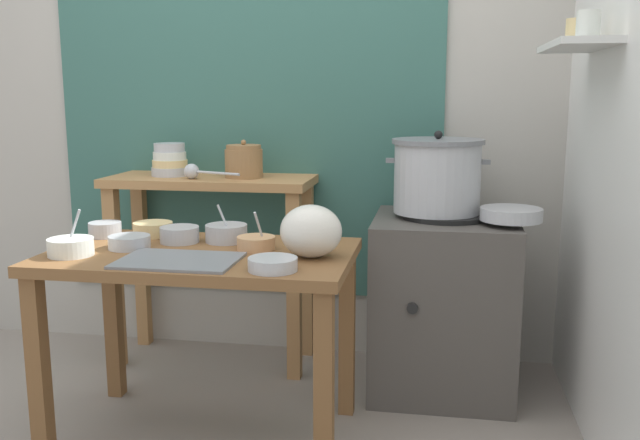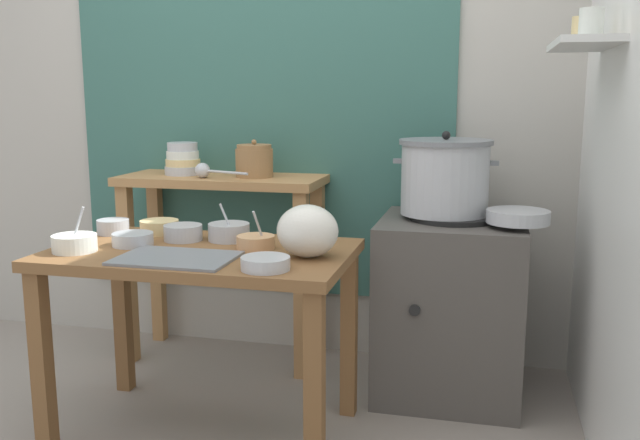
{
  "view_description": "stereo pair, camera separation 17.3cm",
  "coord_description": "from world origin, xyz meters",
  "px_view_note": "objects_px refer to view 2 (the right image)",
  "views": [
    {
      "loc": [
        0.78,
        -2.22,
        1.28
      ],
      "look_at": [
        0.35,
        0.24,
        0.82
      ],
      "focal_mm": 38.48,
      "sensor_mm": 36.0,
      "label": 1
    },
    {
      "loc": [
        0.95,
        -2.18,
        1.28
      ],
      "look_at": [
        0.35,
        0.24,
        0.82
      ],
      "focal_mm": 38.48,
      "sensor_mm": 36.0,
      "label": 2
    }
  ],
  "objects_px": {
    "stove_block": "(450,306)",
    "back_shelf_table": "(223,222)",
    "serving_tray": "(176,258)",
    "prep_bowl_6": "(75,242)",
    "steamer_pot": "(445,177)",
    "prep_bowl_0": "(113,226)",
    "plastic_bag": "(307,231)",
    "bowl_stack_enamel": "(183,160)",
    "ladle": "(205,171)",
    "prep_bowl_5": "(229,231)",
    "prep_bowl_4": "(133,239)",
    "prep_bowl_2": "(256,241)",
    "wide_pan": "(518,217)",
    "prep_table": "(202,278)",
    "prep_bowl_7": "(183,232)",
    "clay_pot": "(254,161)",
    "prep_bowl_1": "(265,263)",
    "prep_bowl_3": "(159,226)"
  },
  "relations": [
    {
      "from": "steamer_pot",
      "to": "ladle",
      "type": "height_order",
      "value": "steamer_pot"
    },
    {
      "from": "back_shelf_table",
      "to": "prep_bowl_4",
      "type": "relative_size",
      "value": 6.28
    },
    {
      "from": "back_shelf_table",
      "to": "wide_pan",
      "type": "relative_size",
      "value": 3.9
    },
    {
      "from": "prep_table",
      "to": "prep_bowl_3",
      "type": "height_order",
      "value": "prep_bowl_3"
    },
    {
      "from": "stove_block",
      "to": "back_shelf_table",
      "type": "bearing_deg",
      "value": 173.17
    },
    {
      "from": "stove_block",
      "to": "plastic_bag",
      "type": "xyz_separation_m",
      "value": [
        -0.46,
        -0.63,
        0.43
      ]
    },
    {
      "from": "back_shelf_table",
      "to": "serving_tray",
      "type": "bearing_deg",
      "value": -78.06
    },
    {
      "from": "prep_table",
      "to": "serving_tray",
      "type": "height_order",
      "value": "serving_tray"
    },
    {
      "from": "steamer_pot",
      "to": "prep_bowl_5",
      "type": "xyz_separation_m",
      "value": [
        -0.79,
        -0.46,
        -0.18
      ]
    },
    {
      "from": "back_shelf_table",
      "to": "prep_bowl_1",
      "type": "bearing_deg",
      "value": -61.04
    },
    {
      "from": "prep_bowl_2",
      "to": "prep_bowl_3",
      "type": "xyz_separation_m",
      "value": [
        -0.47,
        0.17,
        0.0
      ]
    },
    {
      "from": "serving_tray",
      "to": "prep_bowl_6",
      "type": "xyz_separation_m",
      "value": [
        -0.41,
        0.03,
        0.03
      ]
    },
    {
      "from": "prep_bowl_3",
      "to": "clay_pot",
      "type": "bearing_deg",
      "value": 65.18
    },
    {
      "from": "prep_bowl_3",
      "to": "prep_bowl_1",
      "type": "bearing_deg",
      "value": -36.99
    },
    {
      "from": "bowl_stack_enamel",
      "to": "prep_bowl_4",
      "type": "distance_m",
      "value": 0.79
    },
    {
      "from": "plastic_bag",
      "to": "prep_bowl_6",
      "type": "xyz_separation_m",
      "value": [
        -0.84,
        -0.12,
        -0.06
      ]
    },
    {
      "from": "prep_bowl_2",
      "to": "prep_bowl_4",
      "type": "xyz_separation_m",
      "value": [
        -0.47,
        -0.06,
        -0.0
      ]
    },
    {
      "from": "prep_table",
      "to": "prep_bowl_3",
      "type": "bearing_deg",
      "value": 140.99
    },
    {
      "from": "prep_bowl_1",
      "to": "prep_bowl_2",
      "type": "distance_m",
      "value": 0.31
    },
    {
      "from": "prep_bowl_2",
      "to": "prep_bowl_5",
      "type": "height_order",
      "value": "prep_bowl_5"
    },
    {
      "from": "steamer_pot",
      "to": "prep_bowl_1",
      "type": "bearing_deg",
      "value": -120.99
    },
    {
      "from": "steamer_pot",
      "to": "prep_bowl_5",
      "type": "height_order",
      "value": "steamer_pot"
    },
    {
      "from": "steamer_pot",
      "to": "prep_bowl_0",
      "type": "height_order",
      "value": "steamer_pot"
    },
    {
      "from": "prep_bowl_1",
      "to": "bowl_stack_enamel",
      "type": "bearing_deg",
      "value": 126.95
    },
    {
      "from": "wide_pan",
      "to": "prep_bowl_0",
      "type": "relative_size",
      "value": 1.92
    },
    {
      "from": "stove_block",
      "to": "bowl_stack_enamel",
      "type": "distance_m",
      "value": 1.42
    },
    {
      "from": "steamer_pot",
      "to": "prep_bowl_2",
      "type": "bearing_deg",
      "value": -138.58
    },
    {
      "from": "clay_pot",
      "to": "prep_bowl_1",
      "type": "distance_m",
      "value": 1.06
    },
    {
      "from": "prep_bowl_2",
      "to": "plastic_bag",
      "type": "bearing_deg",
      "value": -21.17
    },
    {
      "from": "steamer_pot",
      "to": "plastic_bag",
      "type": "xyz_separation_m",
      "value": [
        -0.42,
        -0.65,
        -0.13
      ]
    },
    {
      "from": "bowl_stack_enamel",
      "to": "plastic_bag",
      "type": "distance_m",
      "value": 1.14
    },
    {
      "from": "prep_bowl_2",
      "to": "prep_bowl_0",
      "type": "bearing_deg",
      "value": 169.42
    },
    {
      "from": "ladle",
      "to": "prep_table",
      "type": "bearing_deg",
      "value": -68.41
    },
    {
      "from": "stove_block",
      "to": "steamer_pot",
      "type": "bearing_deg",
      "value": 153.38
    },
    {
      "from": "prep_bowl_7",
      "to": "prep_bowl_2",
      "type": "bearing_deg",
      "value": -12.38
    },
    {
      "from": "back_shelf_table",
      "to": "steamer_pot",
      "type": "relative_size",
      "value": 2.2
    },
    {
      "from": "serving_tray",
      "to": "prep_bowl_5",
      "type": "distance_m",
      "value": 0.35
    },
    {
      "from": "prep_bowl_6",
      "to": "prep_bowl_4",
      "type": "bearing_deg",
      "value": 43.09
    },
    {
      "from": "plastic_bag",
      "to": "bowl_stack_enamel",
      "type": "bearing_deg",
      "value": 136.67
    },
    {
      "from": "stove_block",
      "to": "prep_bowl_2",
      "type": "xyz_separation_m",
      "value": [
        -0.68,
        -0.55,
        0.36
      ]
    },
    {
      "from": "ladle",
      "to": "clay_pot",
      "type": "bearing_deg",
      "value": 25.66
    },
    {
      "from": "prep_bowl_1",
      "to": "prep_bowl_7",
      "type": "distance_m",
      "value": 0.58
    },
    {
      "from": "clay_pot",
      "to": "plastic_bag",
      "type": "bearing_deg",
      "value": -59.12
    },
    {
      "from": "wide_pan",
      "to": "prep_bowl_1",
      "type": "bearing_deg",
      "value": -138.76
    },
    {
      "from": "bowl_stack_enamel",
      "to": "clay_pot",
      "type": "bearing_deg",
      "value": -1.71
    },
    {
      "from": "back_shelf_table",
      "to": "steamer_pot",
      "type": "height_order",
      "value": "steamer_pot"
    },
    {
      "from": "bowl_stack_enamel",
      "to": "ladle",
      "type": "bearing_deg",
      "value": -34.97
    },
    {
      "from": "back_shelf_table",
      "to": "prep_bowl_1",
      "type": "distance_m",
      "value": 1.1
    },
    {
      "from": "stove_block",
      "to": "prep_bowl_5",
      "type": "height_order",
      "value": "prep_bowl_5"
    },
    {
      "from": "prep_bowl_6",
      "to": "wide_pan",
      "type": "bearing_deg",
      "value": 21.88
    }
  ]
}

